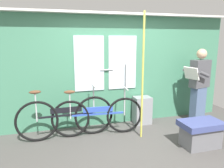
% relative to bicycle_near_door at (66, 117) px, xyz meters
% --- Properties ---
extents(ground_plane, '(6.11, 4.36, 0.04)m').
position_rel_bicycle_near_door_xyz_m(ground_plane, '(1.08, -0.90, -0.42)').
color(ground_plane, '#474442').
extents(train_door_wall, '(5.11, 0.28, 2.30)m').
position_rel_bicycle_near_door_xyz_m(train_door_wall, '(1.07, 0.47, 0.81)').
color(train_door_wall, '#427F60').
rests_on(train_door_wall, ground_plane).
extents(bicycle_near_door, '(1.77, 0.44, 0.96)m').
position_rel_bicycle_near_door_xyz_m(bicycle_near_door, '(0.00, 0.00, 0.00)').
color(bicycle_near_door, black).
rests_on(bicycle_near_door, ground_plane).
extents(bicycle_leaning_behind, '(1.73, 0.44, 0.91)m').
position_rel_bicycle_near_door_xyz_m(bicycle_leaning_behind, '(0.58, -0.05, -0.02)').
color(bicycle_leaning_behind, black).
rests_on(bicycle_leaning_behind, ground_plane).
extents(passenger_reading_newspaper, '(0.60, 0.52, 1.60)m').
position_rel_bicycle_near_door_xyz_m(passenger_reading_newspaper, '(2.83, -0.00, 0.45)').
color(passenger_reading_newspaper, slate).
rests_on(passenger_reading_newspaper, ground_plane).
extents(trash_bin_by_wall, '(0.36, 0.28, 0.59)m').
position_rel_bicycle_near_door_xyz_m(trash_bin_by_wall, '(1.63, 0.26, -0.10)').
color(trash_bin_by_wall, gray).
rests_on(trash_bin_by_wall, ground_plane).
extents(handrail_pole, '(0.04, 0.04, 2.26)m').
position_rel_bicycle_near_door_xyz_m(handrail_pole, '(1.33, -0.37, 0.74)').
color(handrail_pole, '#C6C14C').
rests_on(handrail_pole, ground_plane).
extents(bench_seat_corner, '(0.70, 0.44, 0.45)m').
position_rel_bicycle_near_door_xyz_m(bench_seat_corner, '(2.14, -1.00, -0.16)').
color(bench_seat_corner, '#3D477F').
rests_on(bench_seat_corner, ground_plane).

